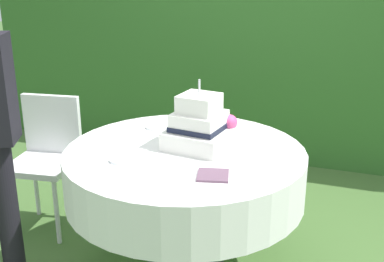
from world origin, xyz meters
TOP-DOWN VIEW (x-y plane):
  - foliage_hedge at (0.00, 2.07)m, footprint 5.30×0.51m
  - cake_table at (0.00, 0.00)m, footprint 1.31×1.31m
  - wedding_cake at (0.06, 0.08)m, footprint 0.37×0.36m
  - serving_plate_near at (-0.26, -0.26)m, footprint 0.11×0.11m
  - serving_plate_far at (-0.30, 0.28)m, footprint 0.12×0.12m
  - napkin_stack at (0.25, -0.28)m, footprint 0.18×0.18m
  - garden_chair at (-1.06, 0.22)m, footprint 0.45×0.45m

SIDE VIEW (x-z plane):
  - garden_chair at x=-1.06m, z-range 0.10..0.99m
  - cake_table at x=0.00m, z-range 0.24..1.00m
  - napkin_stack at x=0.25m, z-range 0.76..0.77m
  - serving_plate_near at x=-0.26m, z-range 0.76..0.77m
  - serving_plate_far at x=-0.30m, z-range 0.76..0.77m
  - wedding_cake at x=0.06m, z-range 0.69..1.07m
  - foliage_hedge at x=0.00m, z-range 0.00..2.33m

